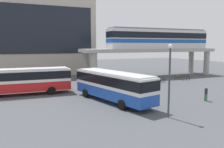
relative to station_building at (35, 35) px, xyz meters
name	(u,v)px	position (x,y,z in m)	size (l,w,h in m)	color
ground_plane	(90,85)	(6.08, -18.52, -8.21)	(120.00, 120.00, 0.00)	#47494F
station_building	(35,35)	(0.00, 0.00, 0.00)	(23.38, 11.04, 16.41)	#B2A899
elevated_platform	(150,53)	(19.65, -13.88, -3.63)	(26.73, 6.08, 5.40)	#9E9B93
train	(159,38)	(21.65, -13.88, -0.84)	(21.10, 2.96, 3.84)	silver
bus_main	(113,83)	(5.03, -29.43, -6.22)	(5.12, 11.33, 3.22)	#1E4CB2
bus_secondary	(24,79)	(-3.47, -21.86, -6.22)	(11.11, 3.00, 3.22)	red
bicycle_black	(185,78)	(22.84, -20.28, -7.85)	(1.76, 0.47, 1.04)	black
bicycle_orange	(177,77)	(22.57, -18.46, -7.85)	(1.67, 0.75, 1.04)	black
bicycle_green	(160,80)	(17.31, -20.66, -7.85)	(1.79, 0.16, 1.04)	black
pedestrian_at_kerb	(206,94)	(14.53, -33.12, -7.48)	(0.45, 0.48, 1.57)	#33663F
pedestrian_near_building	(134,79)	(12.59, -20.43, -7.39)	(0.32, 0.42, 1.73)	navy
lamp_post	(170,75)	(7.18, -36.28, -4.58)	(0.36, 0.36, 6.13)	#3F3F44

